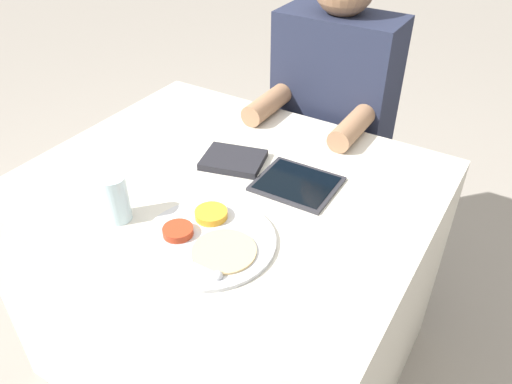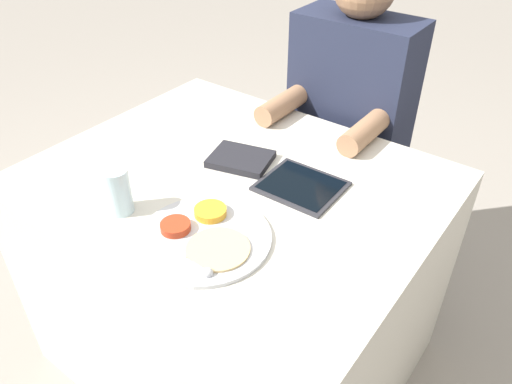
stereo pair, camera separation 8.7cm
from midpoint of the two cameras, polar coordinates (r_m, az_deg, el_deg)
ground_plane at (r=1.86m, az=-3.80°, el=-17.61°), size 12.00×12.00×0.00m
dining_table at (r=1.58m, az=-4.32°, el=-9.65°), size 1.07×0.87×0.74m
thali_tray at (r=1.14m, az=-7.72°, el=-5.46°), size 0.31×0.31×0.03m
red_notebook at (r=1.40m, az=-4.38°, el=3.58°), size 0.20×0.17×0.02m
tablet_device at (r=1.31m, az=2.81°, el=0.91°), size 0.21×0.18×0.01m
person_diner at (r=1.84m, az=6.99°, el=5.45°), size 0.40×0.42×1.22m
drinking_glass at (r=1.23m, az=-17.78°, el=-0.76°), size 0.06×0.06×0.12m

